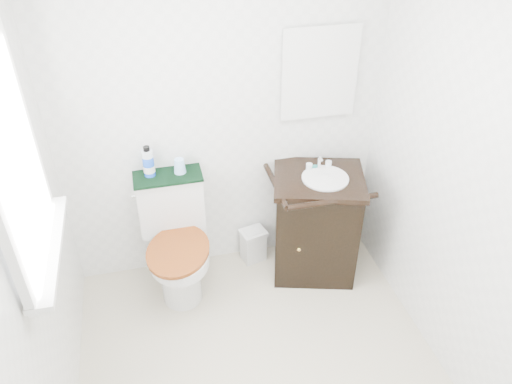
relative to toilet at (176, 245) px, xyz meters
name	(u,v)px	position (x,y,z in m)	size (l,w,h in m)	color
floor	(266,383)	(0.40, -0.96, -0.37)	(2.40, 2.40, 0.00)	beige
wall_back	(222,117)	(0.40, 0.24, 0.83)	(2.40, 2.40, 0.00)	silver
wall_left	(18,267)	(-0.70, -0.96, 0.83)	(2.40, 2.40, 0.00)	silver
wall_right	(477,196)	(1.50, -0.96, 0.83)	(2.40, 2.40, 0.00)	silver
window	(12,166)	(-0.67, -0.71, 1.18)	(0.02, 0.70, 0.90)	white
mirror	(320,73)	(1.05, 0.21, 1.08)	(0.50, 0.02, 0.60)	silver
toilet	(176,245)	(0.00, 0.00, 0.00)	(0.52, 0.69, 0.86)	silver
vanity	(316,222)	(1.01, -0.06, 0.06)	(0.74, 0.68, 0.92)	black
trash_bin	(253,245)	(0.59, 0.14, -0.23)	(0.22, 0.19, 0.27)	silver
towel	(168,176)	(0.00, 0.13, 0.49)	(0.46, 0.22, 0.02)	black
mouthwash_bottle	(148,162)	(-0.11, 0.15, 0.60)	(0.07, 0.07, 0.22)	blue
cup	(179,166)	(0.09, 0.14, 0.55)	(0.08, 0.08, 0.10)	#97C5F8
soap_bar	(315,167)	(1.01, 0.06, 0.46)	(0.08, 0.05, 0.02)	#18756E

